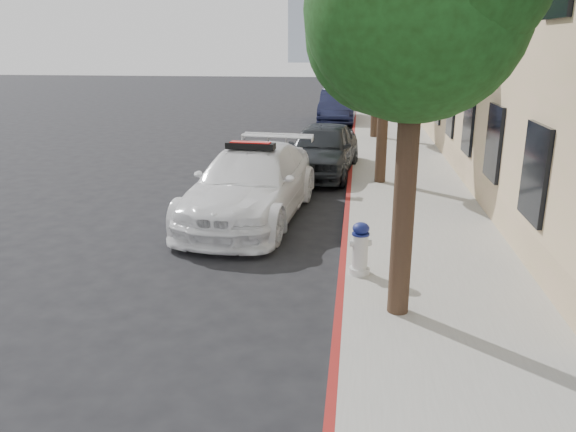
{
  "coord_description": "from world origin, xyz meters",
  "views": [
    {
      "loc": [
        2.24,
        -9.47,
        3.84
      ],
      "look_at": [
        1.1,
        -0.32,
        1.0
      ],
      "focal_mm": 35.0,
      "sensor_mm": 36.0,
      "label": 1
    }
  ],
  "objects_px": {
    "parked_car_far": "(338,106)",
    "fire_hydrant": "(360,249)",
    "parked_car_mid": "(322,149)",
    "police_car": "(251,184)"
  },
  "relations": [
    {
      "from": "police_car",
      "to": "parked_car_far",
      "type": "distance_m",
      "value": 16.8
    },
    {
      "from": "parked_car_mid",
      "to": "fire_hydrant",
      "type": "height_order",
      "value": "parked_car_mid"
    },
    {
      "from": "police_car",
      "to": "parked_car_mid",
      "type": "height_order",
      "value": "police_car"
    },
    {
      "from": "parked_car_mid",
      "to": "fire_hydrant",
      "type": "distance_m",
      "value": 8.1
    },
    {
      "from": "parked_car_mid",
      "to": "parked_car_far",
      "type": "xyz_separation_m",
      "value": [
        0.0,
        12.07,
        0.03
      ]
    },
    {
      "from": "police_car",
      "to": "parked_car_far",
      "type": "height_order",
      "value": "police_car"
    },
    {
      "from": "parked_car_far",
      "to": "fire_hydrant",
      "type": "distance_m",
      "value": 20.12
    },
    {
      "from": "police_car",
      "to": "parked_car_mid",
      "type": "bearing_deg",
      "value": 79.62
    },
    {
      "from": "parked_car_far",
      "to": "fire_hydrant",
      "type": "height_order",
      "value": "parked_car_far"
    },
    {
      "from": "fire_hydrant",
      "to": "police_car",
      "type": "bearing_deg",
      "value": 113.68
    }
  ]
}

